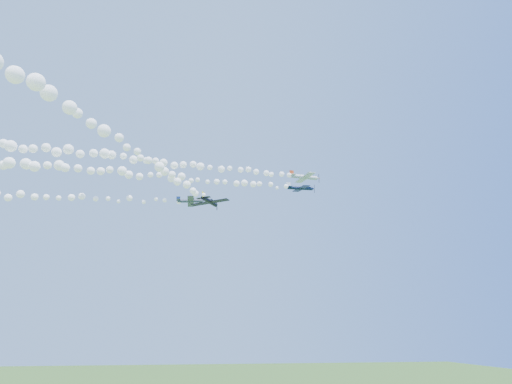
{
  "coord_description": "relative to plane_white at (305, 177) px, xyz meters",
  "views": [
    {
      "loc": [
        -10.66,
        -100.4,
        15.38
      ],
      "look_at": [
        3.48,
        -8.44,
        45.84
      ],
      "focal_mm": 30.0,
      "sensor_mm": 36.0,
      "label": 1
    }
  ],
  "objects": [
    {
      "name": "plane_navy",
      "position": [
        -1.57,
        -1.97,
        -3.55
      ],
      "size": [
        7.19,
        7.58,
        1.93
      ],
      "rotation": [
        0.12,
        -0.04,
        0.12
      ],
      "color": "#0C1736"
    },
    {
      "name": "plane_black",
      "position": [
        -23.12,
        -15.76,
        -11.97
      ],
      "size": [
        7.22,
        6.83,
        1.89
      ],
      "rotation": [
        -0.06,
        -0.05,
        1.11
      ],
      "color": "black"
    },
    {
      "name": "plane_white",
      "position": [
        0.0,
        0.0,
        0.0
      ],
      "size": [
        7.99,
        8.47,
        2.32
      ],
      "rotation": [
        0.04,
        -0.01,
        0.16
      ],
      "color": "silver"
    },
    {
      "name": "smoke_trail_navy",
      "position": [
        -36.45,
        -6.17,
        -3.76
      ],
      "size": [
        65.5,
        10.2,
        2.83
      ],
      "primitive_type": null,
      "color": "white"
    },
    {
      "name": "smoke_trail_white",
      "position": [
        -40.26,
        -6.45,
        -0.31
      ],
      "size": [
        75.86,
        14.61,
        3.3
      ],
      "primitive_type": null,
      "color": "white"
    },
    {
      "name": "smoke_trail_black",
      "position": [
        -41.27,
        -52.42,
        -12.23
      ],
      "size": [
        35.87,
        69.82,
        2.88
      ],
      "primitive_type": null,
      "color": "white"
    },
    {
      "name": "smoke_trail_grey",
      "position": [
        -61.41,
        -2.83,
        -8.67
      ],
      "size": [
        65.42,
        3.16,
        2.91
      ],
      "primitive_type": null,
      "color": "white"
    },
    {
      "name": "plane_grey",
      "position": [
        -26.84,
        -3.31,
        -8.25
      ],
      "size": [
        6.3,
        6.51,
        1.67
      ],
      "rotation": [
        -0.08,
        -0.05,
        -0.01
      ],
      "color": "#393E53"
    }
  ]
}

